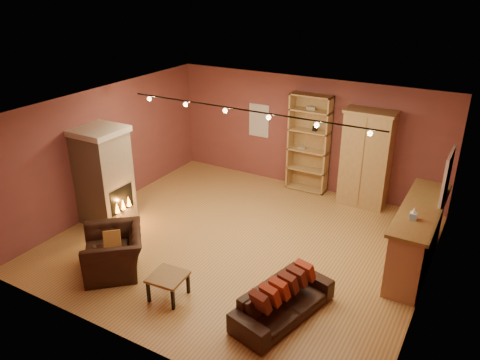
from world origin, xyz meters
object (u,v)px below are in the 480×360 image
Objects in this scene: bookcase at (310,142)px; bar_counter at (417,237)px; loveseat at (283,296)px; fireplace at (104,175)px; armoire at (366,159)px; armchair at (113,245)px; coffee_table at (168,279)px.

bookcase is 0.95× the size of bar_counter.
loveseat is at bearing -121.35° from bar_counter.
armoire is (4.66, 3.56, 0.09)m from fireplace.
armchair reaches higher than loveseat.
armoire is 2.67m from bar_counter.
fireplace is 2.11m from armchair.
loveseat is at bearing -72.17° from bookcase.
armoire is 1.64× the size of armchair.
bar_counter is 4.17× the size of coffee_table.
fireplace is 4.88m from loveseat.
bar_counter is (6.24, 1.47, -0.44)m from fireplace.
bar_counter reaches higher than armchair.
fireplace is 3.32m from coffee_table.
bar_counter is at bearing 41.67° from coffee_table.
loveseat is at bearing 15.80° from coffee_table.
fireplace is at bearing -142.60° from armoire.
bookcase is 1.27× the size of loveseat.
coffee_table is (2.86, -1.54, -0.69)m from fireplace.
armchair is at bearing -148.88° from bar_counter.
armchair is (1.50, -1.38, -0.54)m from fireplace.
coffee_table is at bearing -109.43° from armoire.
bookcase is 3.82m from bar_counter.
bar_counter is (3.03, -2.25, -0.62)m from bookcase.
bar_counter is (1.59, -2.08, -0.52)m from armoire.
coffee_table is (-3.38, -3.01, -0.25)m from bar_counter.
bookcase is at bearing 31.95° from loveseat.
bar_counter is at bearing 78.56° from armchair.
bar_counter is 5.53m from armchair.
bookcase is 1.75× the size of armchair.
bookcase is 5.34m from coffee_table.
bookcase is at bearing 118.98° from armchair.
coffee_table is at bearing 119.92° from loveseat.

